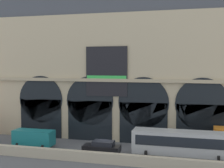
% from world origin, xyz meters
% --- Properties ---
extents(ground_plane, '(200.00, 200.00, 0.00)m').
position_xyz_m(ground_plane, '(0.00, 0.00, 0.00)').
color(ground_plane, '#54565B').
extents(quay_parapet_wall, '(90.00, 0.70, 1.14)m').
position_xyz_m(quay_parapet_wall, '(0.00, -4.22, 0.57)').
color(quay_parapet_wall, '#B2A891').
rests_on(quay_parapet_wall, ground).
extents(station_building, '(38.93, 5.93, 20.57)m').
position_xyz_m(station_building, '(0.02, 7.75, 10.06)').
color(station_building, '#BCAD8C').
rests_on(station_building, ground).
extents(van_midwest, '(5.20, 2.48, 2.20)m').
position_xyz_m(van_midwest, '(-9.46, -0.37, 1.25)').
color(van_midwest, '#19727A').
rests_on(van_midwest, ground).
extents(car_center, '(4.40, 2.22, 1.55)m').
position_xyz_m(car_center, '(-0.19, -0.87, 0.80)').
color(car_center, black).
rests_on(car_center, ground).
extents(bus_mideast, '(11.00, 3.25, 3.10)m').
position_xyz_m(bus_mideast, '(9.00, -0.36, 1.78)').
color(bus_mideast, '#ADB2B7').
rests_on(bus_mideast, ground).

